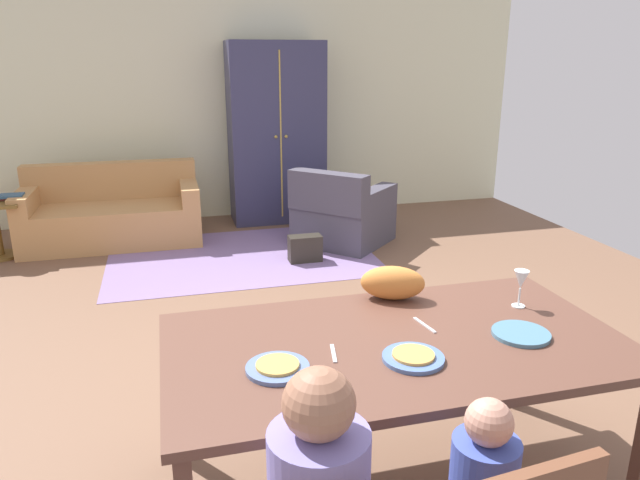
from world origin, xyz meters
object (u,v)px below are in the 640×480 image
(plate_near_child, at_px, (413,358))
(armoire, at_px, (276,134))
(cat, at_px, (393,283))
(handbag, at_px, (305,249))
(plate_near_man, at_px, (278,368))
(wine_glass, at_px, (521,281))
(armchair, at_px, (342,215))
(dining_table, at_px, (396,353))
(book_lower, at_px, (12,197))
(book_upper, at_px, (11,196))
(plate_near_woman, at_px, (521,334))
(couch, at_px, (113,215))

(plate_near_child, relative_size, armoire, 0.12)
(cat, xyz_separation_m, handbag, (0.21, 2.76, -0.71))
(plate_near_man, bearing_deg, wine_glass, 13.49)
(armchair, bearing_deg, dining_table, -103.33)
(book_lower, relative_size, book_upper, 1.00)
(dining_table, height_order, armoire, armoire)
(armoire, bearing_deg, armchair, -67.98)
(plate_near_woman, height_order, wine_glass, wine_glass)
(plate_near_child, bearing_deg, handbag, 83.99)
(plate_near_man, xyz_separation_m, book_lower, (-1.85, 4.25, -0.18))
(armchair, bearing_deg, plate_near_man, -110.45)
(book_upper, bearing_deg, plate_near_woman, -55.05)
(plate_near_man, relative_size, book_lower, 1.14)
(plate_near_woman, relative_size, armchair, 0.21)
(wine_glass, bearing_deg, plate_near_woman, -120.87)
(plate_near_child, bearing_deg, couch, 108.23)
(armoire, bearing_deg, plate_near_woman, -88.34)
(dining_table, distance_m, cat, 0.48)
(wine_glass, distance_m, armchair, 3.53)
(wine_glass, height_order, handbag, wine_glass)
(plate_near_child, distance_m, book_lower, 4.94)
(couch, bearing_deg, armchair, -16.43)
(cat, bearing_deg, book_lower, 146.11)
(plate_near_man, relative_size, plate_near_child, 1.00)
(dining_table, xyz_separation_m, handbag, (0.36, 3.19, -0.57))
(handbag, bearing_deg, plate_near_woman, -86.77)
(plate_near_woman, height_order, armchair, armchair)
(wine_glass, distance_m, armoire, 4.65)
(plate_near_child, distance_m, book_upper, 4.89)
(plate_near_child, xyz_separation_m, book_upper, (-2.39, 4.27, -0.15))
(dining_table, xyz_separation_m, plate_near_child, (-0.00, -0.18, 0.07))
(cat, bearing_deg, couch, 134.37)
(armoire, relative_size, book_upper, 9.55)
(couch, bearing_deg, plate_near_child, -71.77)
(couch, bearing_deg, dining_table, -71.07)
(plate_near_woman, relative_size, book_lower, 1.14)
(dining_table, relative_size, plate_near_woman, 7.88)
(dining_table, height_order, handbag, dining_table)
(plate_near_man, xyz_separation_m, armchair, (1.41, 3.78, -0.45))
(cat, height_order, handbag, cat)
(wine_glass, distance_m, book_upper, 4.99)
(dining_table, distance_m, handbag, 3.26)
(handbag, bearing_deg, plate_near_child, -96.01)
(plate_near_child, xyz_separation_m, handbag, (0.36, 3.37, -0.64))
(book_upper, bearing_deg, dining_table, -59.73)
(wine_glass, xyz_separation_m, couch, (-2.20, 4.17, -0.59))
(handbag, bearing_deg, armchair, 42.14)
(couch, distance_m, armchair, 2.46)
(plate_near_child, xyz_separation_m, cat, (0.15, 0.61, 0.08))
(book_lower, bearing_deg, cat, -55.53)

